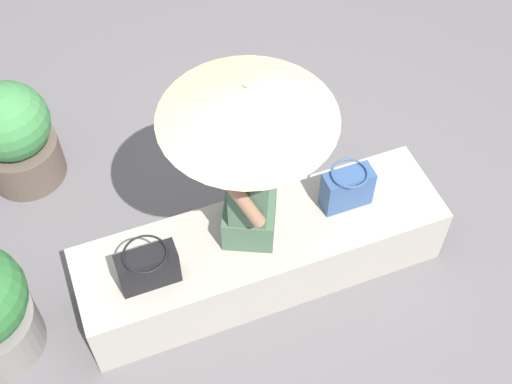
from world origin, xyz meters
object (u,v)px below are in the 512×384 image
person_seated (249,185)px  handbag_black (347,188)px  tote_bag_canvas (148,268)px  planter_near (15,135)px  parasol (247,103)px

person_seated → handbag_black: bearing=-3.4°
person_seated → tote_bag_canvas: person_seated is taller
tote_bag_canvas → person_seated: bearing=12.7°
tote_bag_canvas → planter_near: size_ratio=0.42×
parasol → handbag_black: bearing=-3.0°
tote_bag_canvas → parasol: bearing=12.5°
planter_near → person_seated: bearing=-47.3°
person_seated → handbag_black: person_seated is taller
person_seated → tote_bag_canvas: 0.69m
handbag_black → planter_near: 2.16m
handbag_black → tote_bag_canvas: handbag_black is taller
handbag_black → planter_near: (-1.73, 1.28, -0.19)m
person_seated → handbag_black: size_ratio=3.13×
handbag_black → planter_near: size_ratio=0.37×
person_seated → handbag_black: (0.58, -0.03, -0.25)m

